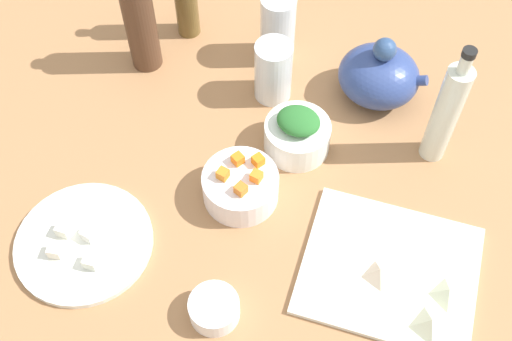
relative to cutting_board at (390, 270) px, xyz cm
name	(u,v)px	position (x,y,z in cm)	size (l,w,h in cm)	color
tabletop	(256,190)	(-26.68, 7.53, -2.00)	(190.00, 190.00, 3.00)	#A6754B
cutting_board	(390,270)	(0.00, 0.00, 0.00)	(28.33, 24.36, 1.00)	white
plate_tofu	(84,243)	(-49.47, -14.11, 0.10)	(23.33, 23.33, 1.20)	white
bowl_greens	(297,137)	(-22.88, 18.54, 2.60)	(12.20, 12.20, 6.19)	white
bowl_carrots	(241,187)	(-28.46, 4.68, 2.41)	(13.40, 13.40, 5.82)	white
bowl_small_side	(214,309)	(-23.91, -17.34, 1.51)	(8.06, 8.06, 4.01)	white
teapot	(379,75)	(-12.60, 36.40, 5.13)	(17.21, 14.57, 14.72)	navy
bottle_1	(140,21)	(-58.80, 27.81, 10.72)	(6.15, 6.15, 25.46)	#4F3323
bottle_2	(446,113)	(1.03, 26.60, 10.99)	(4.62, 4.62, 26.56)	silver
drinking_glass_0	(278,28)	(-34.63, 39.55, 6.92)	(7.05, 7.05, 14.85)	white
drinking_glass_1	(273,71)	(-31.69, 29.25, 5.90)	(7.27, 7.27, 12.80)	white
carrot_cube_0	(256,176)	(-25.74, 5.35, 6.22)	(1.80, 1.80, 1.80)	orange
carrot_cube_1	(239,157)	(-30.06, 8.00, 6.22)	(1.80, 1.80, 1.80)	orange
carrot_cube_2	(223,174)	(-31.23, 3.70, 6.22)	(1.80, 1.80, 1.80)	orange
carrot_cube_3	(241,189)	(-27.22, 1.99, 6.22)	(1.80, 1.80, 1.80)	orange
carrot_cube_4	(256,160)	(-27.01, 8.57, 6.22)	(1.80, 1.80, 1.80)	orange
chopped_greens_mound	(298,121)	(-22.88, 18.54, 7.25)	(7.94, 6.86, 3.11)	#2B6F2E
tofu_cube_0	(64,229)	(-53.13, -13.85, 1.80)	(2.20, 2.20, 2.20)	white
tofu_cube_1	(89,234)	(-48.74, -13.01, 1.80)	(2.20, 2.20, 2.20)	white
tofu_cube_2	(55,251)	(-52.32, -17.78, 1.80)	(2.20, 2.20, 2.20)	#F4E4C9
tofu_cube_3	(91,262)	(-45.85, -17.39, 1.80)	(2.20, 2.20, 2.20)	silver
dumpling_0	(379,273)	(-1.50, -2.03, 1.81)	(4.04, 3.97, 2.62)	beige
dumpling_1	(448,292)	(9.57, -1.29, 1.70)	(4.39, 4.21, 2.40)	beige
dumpling_2	(430,323)	(8.06, -7.42, 1.90)	(4.65, 4.57, 2.80)	beige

